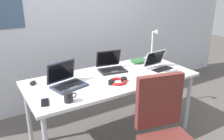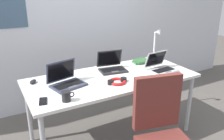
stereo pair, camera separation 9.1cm
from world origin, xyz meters
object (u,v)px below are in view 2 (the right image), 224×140
object	(u,v)px
headphones	(117,81)
coffee_mug	(66,96)
pill_bottle	(137,82)
laptop_near_lamp	(161,67)
book_stack	(141,61)
desk_lamp	(156,45)
computer_mouse	(33,82)
laptop_mid_desk	(112,67)
cell_phone	(43,101)
laptop_front_left	(66,81)

from	to	relation	value
headphones	coffee_mug	xyz separation A→B (m)	(-0.57, -0.13, 0.03)
pill_bottle	laptop_near_lamp	bearing A→B (deg)	24.69
book_stack	coffee_mug	bearing A→B (deg)	-155.18
desk_lamp	computer_mouse	world-z (taller)	desk_lamp
laptop_mid_desk	desk_lamp	bearing A→B (deg)	7.42
coffee_mug	cell_phone	bearing A→B (deg)	155.62
computer_mouse	book_stack	size ratio (longest dim) A/B	0.43
laptop_front_left	laptop_near_lamp	bearing A→B (deg)	-6.43
desk_lamp	headphones	world-z (taller)	desk_lamp
computer_mouse	pill_bottle	xyz separation A→B (m)	(0.88, -0.55, 0.02)
laptop_front_left	laptop_mid_desk	distance (m)	0.62
computer_mouse	coffee_mug	size ratio (longest dim) A/B	0.85
laptop_near_lamp	book_stack	bearing A→B (deg)	95.37
cell_phone	laptop_near_lamp	bearing A→B (deg)	19.81
desk_lamp	cell_phone	bearing A→B (deg)	-162.92
laptop_mid_desk	book_stack	bearing A→B (deg)	7.38
desk_lamp	pill_bottle	distance (m)	0.92
headphones	laptop_front_left	bearing A→B (deg)	157.91
laptop_front_left	coffee_mug	world-z (taller)	laptop_front_left
laptop_mid_desk	pill_bottle	world-z (taller)	laptop_mid_desk
laptop_near_lamp	headphones	xyz separation A→B (m)	(-0.62, -0.07, -0.03)
cell_phone	pill_bottle	world-z (taller)	pill_bottle
headphones	pill_bottle	world-z (taller)	pill_bottle
laptop_near_lamp	pill_bottle	distance (m)	0.53
cell_phone	headphones	distance (m)	0.75
laptop_front_left	headphones	size ratio (longest dim) A/B	1.71
headphones	book_stack	xyz separation A→B (m)	(0.58, 0.40, 0.01)
laptop_front_left	cell_phone	world-z (taller)	laptop_front_left
laptop_front_left	laptop_mid_desk	size ratio (longest dim) A/B	1.11
pill_bottle	book_stack	world-z (taller)	pill_bottle
laptop_near_lamp	laptop_front_left	distance (m)	1.09
laptop_front_left	pill_bottle	bearing A→B (deg)	-29.62
headphones	laptop_mid_desk	bearing A→B (deg)	69.46
laptop_front_left	cell_phone	distance (m)	0.37
pill_bottle	coffee_mug	distance (m)	0.71
desk_lamp	cell_phone	world-z (taller)	desk_lamp
laptop_mid_desk	coffee_mug	xyz separation A→B (m)	(-0.70, -0.48, -0.00)
pill_bottle	laptop_mid_desk	bearing A→B (deg)	90.78
book_stack	computer_mouse	bearing A→B (deg)	-179.70
pill_bottle	coffee_mug	size ratio (longest dim) A/B	0.70
cell_phone	coffee_mug	bearing A→B (deg)	-9.43
laptop_mid_desk	headphones	xyz separation A→B (m)	(-0.13, -0.35, -0.03)
desk_lamp	pill_bottle	size ratio (longest dim) A/B	5.07
laptop_mid_desk	laptop_front_left	bearing A→B (deg)	-165.31
computer_mouse	pill_bottle	world-z (taller)	pill_bottle
laptop_front_left	cell_phone	xyz separation A→B (m)	(-0.28, -0.24, -0.04)
laptop_front_left	headphones	world-z (taller)	laptop_front_left
laptop_near_lamp	laptop_front_left	world-z (taller)	laptop_front_left
cell_phone	book_stack	size ratio (longest dim) A/B	0.61
laptop_near_lamp	coffee_mug	size ratio (longest dim) A/B	2.79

